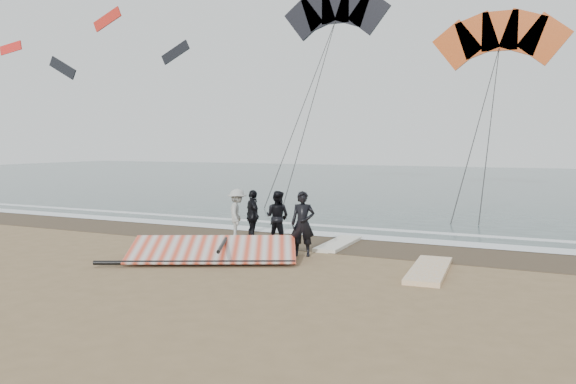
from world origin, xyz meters
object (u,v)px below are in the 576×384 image
Objects in this scene: man_main at (303,224)px; sail_rig at (213,252)px; board_cream at (339,244)px; board_white at (429,270)px.

man_main is 2.39m from sail_rig.
board_white is at bearing -38.13° from board_cream.
man_main is at bearing -101.72° from board_cream.
man_main is at bearing 167.71° from board_white.
man_main is at bearing 36.65° from sail_rig.
man_main is 0.38× the size of sail_rig.
board_cream is 3.83m from sail_rig.
board_cream is (-2.99, 2.28, -0.00)m from board_white.
board_cream is 0.56× the size of sail_rig.
board_white is 3.76m from board_cream.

